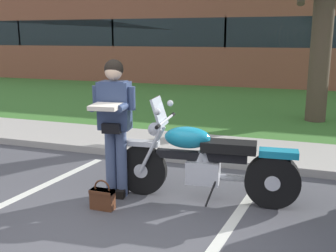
{
  "coord_description": "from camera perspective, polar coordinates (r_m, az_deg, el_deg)",
  "views": [
    {
      "loc": [
        1.39,
        -3.08,
        1.97
      ],
      "look_at": [
        -0.23,
        1.59,
        0.85
      ],
      "focal_mm": 42.41,
      "sensor_mm": 36.0,
      "label": 1
    }
  ],
  "objects": [
    {
      "name": "ground_plane",
      "position": [
        3.91,
        -4.66,
        -17.52
      ],
      "size": [
        140.0,
        140.0,
        0.0
      ],
      "primitive_type": "plane",
      "color": "#4C4C51"
    },
    {
      "name": "curb_strip",
      "position": [
        6.29,
        5.51,
        -4.95
      ],
      "size": [
        60.0,
        0.2,
        0.12
      ],
      "primitive_type": "cube",
      "color": "#ADA89E",
      "rests_on": "ground"
    },
    {
      "name": "concrete_walk",
      "position": [
        7.09,
        7.15,
        -3.11
      ],
      "size": [
        60.0,
        1.5,
        0.08
      ],
      "primitive_type": "cube",
      "color": "#ADA89E",
      "rests_on": "ground"
    },
    {
      "name": "grass_lawn",
      "position": [
        11.81,
        12.16,
        3.04
      ],
      "size": [
        60.0,
        8.26,
        0.06
      ],
      "primitive_type": "cube",
      "color": "#3D752D",
      "rests_on": "ground"
    },
    {
      "name": "motorcycle",
      "position": [
        4.82,
        6.27,
        -5.2
      ],
      "size": [
        2.24,
        0.82,
        1.26
      ],
      "color": "black",
      "rests_on": "ground"
    },
    {
      "name": "rider_person",
      "position": [
        4.85,
        -7.72,
        1.21
      ],
      "size": [
        0.53,
        0.61,
        1.7
      ],
      "color": "black",
      "rests_on": "ground"
    },
    {
      "name": "handbag",
      "position": [
        4.73,
        -9.41,
        -10.08
      ],
      "size": [
        0.28,
        0.13,
        0.36
      ],
      "color": "#562D19",
      "rests_on": "ground"
    },
    {
      "name": "hedge_left",
      "position": [
        16.8,
        2.2,
        8.27
      ],
      "size": [
        2.67,
        0.9,
        1.24
      ],
      "color": "#235623",
      "rests_on": "ground"
    },
    {
      "name": "hedge_center_left",
      "position": [
        16.09,
        16.73,
        7.55
      ],
      "size": [
        2.73,
        0.9,
        1.24
      ],
      "color": "#235623",
      "rests_on": "ground"
    },
    {
      "name": "brick_building",
      "position": [
        21.39,
        11.38,
        12.68
      ],
      "size": [
        28.13,
        12.01,
        4.04
      ],
      "color": "#93513D",
      "rests_on": "ground"
    }
  ]
}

